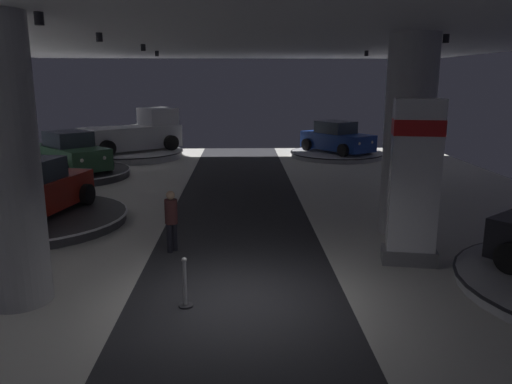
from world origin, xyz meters
TOP-DOWN VIEW (x-y plane):
  - ground at (0.00, 0.00)m, footprint 24.00×44.00m
  - ceiling_with_spotlights at (0.00, 0.00)m, footprint 24.00×44.00m
  - column_right at (4.71, 4.39)m, footprint 1.34×1.34m
  - column_left at (-4.33, 0.16)m, footprint 1.25×1.25m
  - brand_sign_pylon at (4.09, 1.98)m, footprint 1.37×0.88m
  - display_platform_mid_left at (-6.19, 5.50)m, footprint 5.51×5.51m
  - display_car_mid_left at (-6.20, 5.47)m, footprint 2.90×4.48m
  - display_platform_far_left at (-7.41, 12.74)m, footprint 5.01×5.01m
  - display_car_far_left at (-7.43, 12.77)m, footprint 4.17×4.31m
  - display_platform_deep_right at (5.48, 18.39)m, footprint 5.20×5.20m
  - display_car_deep_right at (5.46, 18.42)m, footprint 3.87×4.48m
  - display_platform_deep_left at (-6.02, 18.51)m, footprint 5.68×5.68m
  - pickup_truck_deep_left at (-5.76, 18.70)m, footprint 5.50×4.86m
  - visitor_walking_near at (-1.68, 2.94)m, footprint 0.32×0.32m
  - stanchion_a at (-1.01, -0.22)m, footprint 0.28×0.28m

SIDE VIEW (x-z plane):
  - ground at x=0.00m, z-range -0.05..0.00m
  - display_platform_deep_right at x=5.48m, z-range 0.02..0.29m
  - display_platform_mid_left at x=-6.19m, z-range 0.02..0.32m
  - display_platform_far_left at x=-7.41m, z-range 0.02..0.37m
  - display_platform_deep_left at x=-6.02m, z-range 0.02..0.39m
  - stanchion_a at x=-1.01m, z-range -0.13..0.88m
  - visitor_walking_near at x=-1.68m, z-range 0.11..1.70m
  - display_car_deep_right at x=5.46m, z-range 0.19..1.89m
  - display_car_mid_left at x=-6.20m, z-range 0.21..1.92m
  - display_car_far_left at x=-7.43m, z-range 0.26..1.97m
  - pickup_truck_deep_left at x=-5.76m, z-range 0.16..2.46m
  - brand_sign_pylon at x=4.09m, z-range 0.07..3.95m
  - column_right at x=4.71m, z-range 0.00..5.50m
  - column_left at x=-4.33m, z-range 0.00..5.50m
  - ceiling_with_spotlights at x=0.00m, z-range 5.35..5.74m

